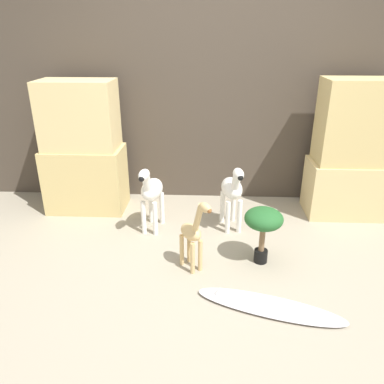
{
  "coord_description": "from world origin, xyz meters",
  "views": [
    {
      "loc": [
        -0.07,
        -2.4,
        1.75
      ],
      "look_at": [
        -0.22,
        0.79,
        0.37
      ],
      "focal_mm": 35.0,
      "sensor_mm": 36.0,
      "label": 1
    }
  ],
  "objects_px": {
    "zebra_left": "(151,191)",
    "surfboard": "(268,306)",
    "giraffe_figurine": "(193,233)",
    "potted_palm_front": "(264,222)",
    "zebra_right": "(232,190)"
  },
  "relations": [
    {
      "from": "zebra_left",
      "to": "surfboard",
      "type": "relative_size",
      "value": 0.64
    },
    {
      "from": "giraffe_figurine",
      "to": "potted_palm_front",
      "type": "relative_size",
      "value": 1.32
    },
    {
      "from": "potted_palm_front",
      "to": "surfboard",
      "type": "height_order",
      "value": "potted_palm_front"
    },
    {
      "from": "zebra_right",
      "to": "potted_palm_front",
      "type": "bearing_deg",
      "value": -68.97
    },
    {
      "from": "potted_palm_front",
      "to": "surfboard",
      "type": "relative_size",
      "value": 0.46
    },
    {
      "from": "giraffe_figurine",
      "to": "surfboard",
      "type": "bearing_deg",
      "value": -39.51
    },
    {
      "from": "surfboard",
      "to": "giraffe_figurine",
      "type": "bearing_deg",
      "value": 140.49
    },
    {
      "from": "zebra_right",
      "to": "potted_palm_front",
      "type": "relative_size",
      "value": 1.39
    },
    {
      "from": "zebra_right",
      "to": "surfboard",
      "type": "distance_m",
      "value": 1.21
    },
    {
      "from": "zebra_right",
      "to": "potted_palm_front",
      "type": "xyz_separation_m",
      "value": [
        0.22,
        -0.56,
        -0.03
      ]
    },
    {
      "from": "zebra_right",
      "to": "surfboard",
      "type": "height_order",
      "value": "zebra_right"
    },
    {
      "from": "zebra_right",
      "to": "surfboard",
      "type": "relative_size",
      "value": 0.64
    },
    {
      "from": "zebra_left",
      "to": "potted_palm_front",
      "type": "relative_size",
      "value": 1.39
    },
    {
      "from": "giraffe_figurine",
      "to": "surfboard",
      "type": "height_order",
      "value": "giraffe_figurine"
    },
    {
      "from": "potted_palm_front",
      "to": "surfboard",
      "type": "bearing_deg",
      "value": -91.42
    }
  ]
}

